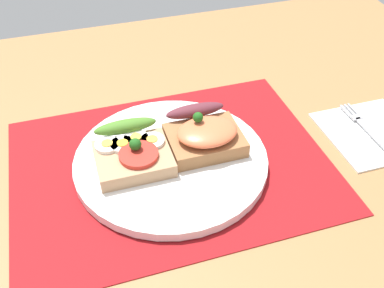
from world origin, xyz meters
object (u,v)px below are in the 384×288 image
at_px(napkin, 372,132).
at_px(plate, 171,160).
at_px(fork, 368,129).
at_px(sandwich_egg_tomato, 132,151).
at_px(sandwich_salmon, 204,133).

bearing_deg(napkin, plate, 175.69).
bearing_deg(fork, sandwich_egg_tomato, 175.11).
distance_m(napkin, fork, 0.01).
relative_size(napkin, fork, 0.98).
xyz_separation_m(sandwich_salmon, fork, (0.25, -0.03, -0.03)).
bearing_deg(fork, plate, 176.09).
distance_m(plate, napkin, 0.30).
xyz_separation_m(sandwich_salmon, napkin, (0.25, -0.03, -0.03)).
relative_size(sandwich_egg_tomato, sandwich_salmon, 0.97).
bearing_deg(fork, sandwich_salmon, 172.78).
bearing_deg(sandwich_egg_tomato, sandwich_salmon, 0.88).
xyz_separation_m(plate, sandwich_egg_tomato, (-0.05, 0.01, 0.02)).
bearing_deg(sandwich_egg_tomato, fork, -4.89).
height_order(sandwich_salmon, napkin, sandwich_salmon).
bearing_deg(sandwich_salmon, napkin, -7.61).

